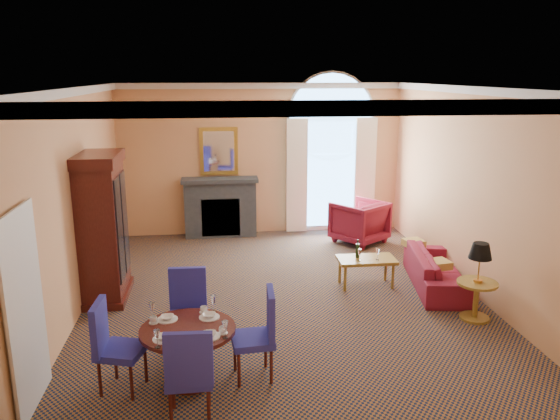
{
  "coord_description": "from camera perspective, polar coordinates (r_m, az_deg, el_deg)",
  "views": [
    {
      "loc": [
        -1.02,
        -7.77,
        3.4
      ],
      "look_at": [
        0.0,
        0.5,
        1.3
      ],
      "focal_mm": 35.0,
      "sensor_mm": 36.0,
      "label": 1
    }
  ],
  "objects": [
    {
      "name": "ground",
      "position": [
        8.54,
        0.42,
        -9.31
      ],
      "size": [
        7.5,
        7.5,
        0.0
      ],
      "primitive_type": "plane",
      "color": "#111D37",
      "rests_on": "ground"
    },
    {
      "name": "room_envelope",
      "position": [
        8.54,
        -0.31,
        8.17
      ],
      "size": [
        6.04,
        7.52,
        3.45
      ],
      "color": "tan",
      "rests_on": "ground"
    },
    {
      "name": "armoire",
      "position": [
        8.7,
        -18.04,
        -1.99
      ],
      "size": [
        0.65,
        1.15,
        2.25
      ],
      "color": "#3A120D",
      "rests_on": "ground"
    },
    {
      "name": "dining_table",
      "position": [
        6.3,
        -9.57,
        -13.4
      ],
      "size": [
        1.06,
        1.06,
        0.87
      ],
      "color": "#3A120D",
      "rests_on": "ground"
    },
    {
      "name": "dining_chair_north",
      "position": [
        6.99,
        -9.56,
        -9.72
      ],
      "size": [
        0.47,
        0.49,
        1.04
      ],
      "rotation": [
        0.0,
        0.0,
        3.13
      ],
      "color": "navy",
      "rests_on": "ground"
    },
    {
      "name": "dining_chair_south",
      "position": [
        5.59,
        -9.48,
        -16.15
      ],
      "size": [
        0.48,
        0.49,
        1.04
      ],
      "rotation": [
        0.0,
        0.0,
        0.0
      ],
      "color": "navy",
      "rests_on": "ground"
    },
    {
      "name": "dining_chair_east",
      "position": [
        6.3,
        -1.97,
        -12.27
      ],
      "size": [
        0.51,
        0.5,
        1.04
      ],
      "rotation": [
        0.0,
        0.0,
        1.65
      ],
      "color": "navy",
      "rests_on": "ground"
    },
    {
      "name": "dining_chair_west",
      "position": [
        6.31,
        -17.24,
        -12.91
      ],
      "size": [
        0.58,
        0.58,
        1.04
      ],
      "rotation": [
        0.0,
        0.0,
        -1.87
      ],
      "color": "navy",
      "rests_on": "ground"
    },
    {
      "name": "sofa",
      "position": [
        9.28,
        16.14,
        -6.04
      ],
      "size": [
        1.09,
        2.06,
        0.57
      ],
      "primitive_type": "imported",
      "rotation": [
        0.0,
        0.0,
        1.4
      ],
      "color": "maroon",
      "rests_on": "ground"
    },
    {
      "name": "armchair",
      "position": [
        11.3,
        8.28,
        -1.22
      ],
      "size": [
        1.31,
        1.32,
        0.87
      ],
      "primitive_type": "imported",
      "rotation": [
        0.0,
        0.0,
        3.77
      ],
      "color": "maroon",
      "rests_on": "ground"
    },
    {
      "name": "coffee_table",
      "position": [
        9.02,
        9.0,
        -5.23
      ],
      "size": [
        0.94,
        0.52,
        0.78
      ],
      "rotation": [
        0.0,
        0.0,
        -0.01
      ],
      "color": "olive",
      "rests_on": "ground"
    },
    {
      "name": "side_table",
      "position": [
        8.12,
        20.03,
        -6.16
      ],
      "size": [
        0.56,
        0.56,
        1.11
      ],
      "color": "olive",
      "rests_on": "ground"
    }
  ]
}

